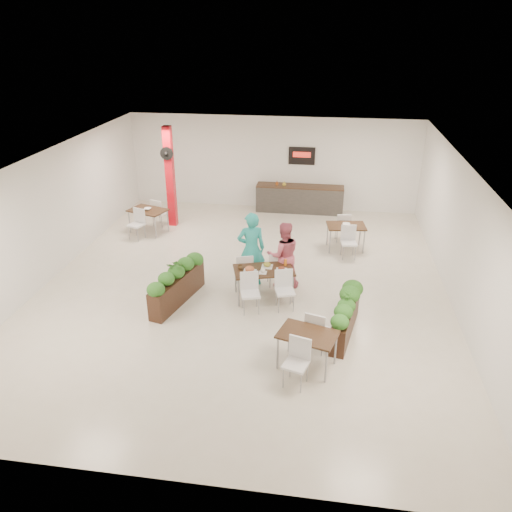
{
  "coord_description": "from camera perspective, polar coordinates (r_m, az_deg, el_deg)",
  "views": [
    {
      "loc": [
        1.92,
        -10.93,
        6.05
      ],
      "look_at": [
        0.38,
        -0.53,
        1.1
      ],
      "focal_mm": 35.0,
      "sensor_mm": 36.0,
      "label": 1
    }
  ],
  "objects": [
    {
      "name": "room_shell",
      "position": [
        11.81,
        -1.45,
        5.18
      ],
      "size": [
        10.1,
        12.1,
        3.22
      ],
      "color": "white",
      "rests_on": "ground"
    },
    {
      "name": "red_column",
      "position": [
        16.14,
        -9.79,
        8.99
      ],
      "size": [
        0.4,
        0.41,
        3.2
      ],
      "color": "red",
      "rests_on": "ground"
    },
    {
      "name": "side_table_c",
      "position": [
        9.59,
        5.89,
        -9.48
      ],
      "size": [
        1.24,
        1.67,
        0.92
      ],
      "rotation": [
        0.0,
        0.0,
        -0.29
      ],
      "color": "black",
      "rests_on": "ground"
    },
    {
      "name": "diner_man",
      "position": [
        12.32,
        -0.54,
        0.79
      ],
      "size": [
        0.8,
        0.64,
        1.91
      ],
      "primitive_type": "imported",
      "rotation": [
        0.0,
        0.0,
        3.43
      ],
      "color": "teal",
      "rests_on": "ground"
    },
    {
      "name": "side_table_a",
      "position": [
        15.98,
        -12.24,
        4.78
      ],
      "size": [
        1.31,
        1.67,
        0.92
      ],
      "rotation": [
        0.0,
        0.0,
        -0.33
      ],
      "color": "black",
      "rests_on": "ground"
    },
    {
      "name": "service_counter",
      "position": [
        17.52,
        5.0,
        6.61
      ],
      "size": [
        3.0,
        0.64,
        2.2
      ],
      "color": "#302E2B",
      "rests_on": "ground"
    },
    {
      "name": "side_table_b",
      "position": [
        14.63,
        10.24,
        3.01
      ],
      "size": [
        1.18,
        1.66,
        0.92
      ],
      "rotation": [
        0.0,
        0.0,
        0.14
      ],
      "color": "black",
      "rests_on": "ground"
    },
    {
      "name": "planter_right",
      "position": [
        10.71,
        10.22,
        -6.46
      ],
      "size": [
        0.69,
        1.94,
        1.02
      ],
      "rotation": [
        0.0,
        0.0,
        1.38
      ],
      "color": "black",
      "rests_on": "ground"
    },
    {
      "name": "planter_left",
      "position": [
        11.83,
        -9.01,
        -2.94
      ],
      "size": [
        0.83,
        2.07,
        1.11
      ],
      "rotation": [
        0.0,
        0.0,
        1.32
      ],
      "color": "black",
      "rests_on": "ground"
    },
    {
      "name": "ground",
      "position": [
        12.64,
        -1.36,
        -3.4
      ],
      "size": [
        12.0,
        12.0,
        0.0
      ],
      "primitive_type": "plane",
      "color": "beige",
      "rests_on": "ground"
    },
    {
      "name": "main_table",
      "position": [
        11.83,
        0.85,
        -2.05
      ],
      "size": [
        1.63,
        1.9,
        0.92
      ],
      "rotation": [
        0.0,
        0.0,
        0.29
      ],
      "color": "black",
      "rests_on": "ground"
    },
    {
      "name": "diner_woman",
      "position": [
        12.28,
        3.15,
        0.12
      ],
      "size": [
        0.98,
        0.86,
        1.71
      ],
      "primitive_type": "imported",
      "rotation": [
        0.0,
        0.0,
        3.43
      ],
      "color": "#CF5C71",
      "rests_on": "ground"
    }
  ]
}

